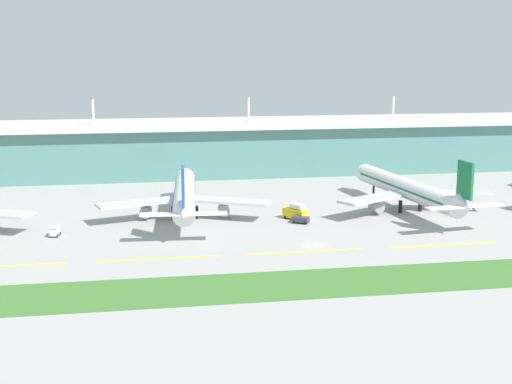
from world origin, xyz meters
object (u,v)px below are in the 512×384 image
airliner_near_middle (185,195)px  airliner_far_middle (408,189)px  pushback_tug (301,219)px  fuel_truck (296,212)px  baggage_cart (55,231)px

airliner_near_middle → airliner_far_middle: (64.84, -2.36, 0.00)m
airliner_near_middle → pushback_tug: (30.57, -11.94, -5.35)m
fuel_truck → pushback_tug: fuel_truck is taller
airliner_far_middle → fuel_truck: size_ratio=9.00×
airliner_near_middle → airliner_far_middle: 64.88m
airliner_near_middle → baggage_cart: (-33.86, -14.88, -5.19)m
airliner_near_middle → baggage_cart: airliner_near_middle is taller
airliner_far_middle → fuel_truck: airliner_far_middle is taller
airliner_far_middle → pushback_tug: (-34.27, -9.59, -5.35)m
airliner_near_middle → pushback_tug: size_ratio=12.80×
airliner_far_middle → baggage_cart: (-98.70, -12.52, -5.19)m
airliner_near_middle → baggage_cart: 37.34m
fuel_truck → pushback_tug: (0.51, -4.31, -1.16)m
baggage_cart → airliner_far_middle: bearing=7.2°
fuel_truck → baggage_cart: size_ratio=1.90×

